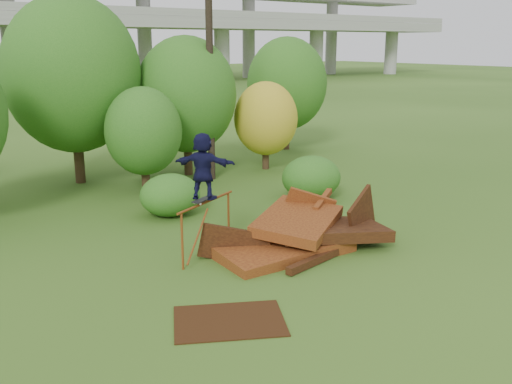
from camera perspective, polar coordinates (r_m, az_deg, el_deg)
ground at (r=14.83m, az=7.15°, el=-7.11°), size 240.00×240.00×0.00m
scrap_pile at (r=15.75m, az=4.42°, el=-4.18°), size 5.55×3.56×1.84m
grind_rail at (r=14.93m, az=-4.97°, el=-2.41°), size 2.27×1.08×1.51m
skateboard at (r=14.72m, az=-5.23°, el=-0.72°), size 0.84×0.54×0.09m
skater at (r=14.51m, az=-5.31°, el=2.61°), size 1.42×1.54×1.71m
flat_plate at (r=11.87m, az=-2.69°, el=-12.74°), size 2.71×2.45×0.03m
tree_1 at (r=23.54m, az=-17.89°, el=11.12°), size 5.26×5.26×7.32m
tree_2 at (r=21.33m, az=-11.20°, el=5.98°), size 2.82×2.82×3.97m
tree_3 at (r=24.14m, az=-6.99°, el=9.63°), size 4.18×4.18×5.80m
tree_4 at (r=25.19m, az=0.99°, el=7.35°), size 2.81×2.81×3.87m
tree_5 at (r=29.99m, az=3.10°, el=10.75°), size 4.13×4.13×5.80m
shrub_left at (r=18.71m, az=-8.58°, el=-0.30°), size 1.99×1.84×1.38m
shrub_right at (r=20.64m, az=5.55°, el=1.47°), size 2.20×2.01×1.56m
utility_pole at (r=23.11m, az=-4.64°, el=12.63°), size 1.40×0.28×9.18m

